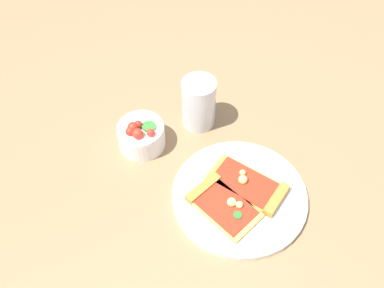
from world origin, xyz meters
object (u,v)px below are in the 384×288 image
object	(u,v)px
pizza_slice_near	(251,186)
salad_bowl	(141,135)
plate	(239,196)
soda_glass	(199,104)
pizza_slice_far	(221,203)

from	to	relation	value
pizza_slice_near	salad_bowl	distance (m)	0.27
plate	salad_bowl	xyz separation A→B (m)	(-0.07, 0.25, 0.03)
pizza_slice_near	salad_bowl	size ratio (longest dim) A/B	1.65
plate	soda_glass	size ratio (longest dim) A/B	2.25
pizza_slice_far	plate	bearing A→B (deg)	-7.74
salad_bowl	pizza_slice_near	bearing A→B (deg)	-69.71
plate	pizza_slice_near	size ratio (longest dim) A/B	1.60
plate	pizza_slice_far	xyz separation A→B (m)	(-0.05, 0.01, 0.01)
pizza_slice_far	salad_bowl	world-z (taller)	salad_bowl
salad_bowl	soda_glass	size ratio (longest dim) A/B	0.85
plate	soda_glass	distance (m)	0.23
pizza_slice_far	soda_glass	size ratio (longest dim) A/B	1.15
salad_bowl	soda_glass	bearing A→B (deg)	-12.49
pizza_slice_far	pizza_slice_near	bearing A→B (deg)	-7.78
pizza_slice_near	pizza_slice_far	bearing A→B (deg)	172.22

